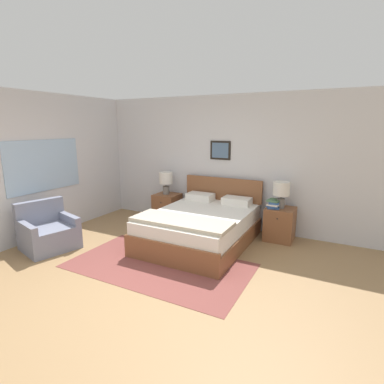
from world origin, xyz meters
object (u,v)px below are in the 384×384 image
object	(u,v)px
table_lamp_by_door	(281,191)
nightstand_near_window	(167,208)
bed	(200,226)
table_lamp_near_window	(166,180)
nightstand_by_door	(280,224)
armchair	(48,233)

from	to	relation	value
table_lamp_by_door	nightstand_near_window	bearing A→B (deg)	179.92
bed	table_lamp_near_window	size ratio (longest dim) A/B	4.47
table_lamp_near_window	table_lamp_by_door	world-z (taller)	same
bed	nightstand_near_window	distance (m)	1.43
nightstand_by_door	nightstand_near_window	bearing A→B (deg)	180.00
nightstand_near_window	table_lamp_by_door	bearing A→B (deg)	-0.08
table_lamp_near_window	bed	bearing A→B (deg)	-33.49
table_lamp_by_door	nightstand_by_door	bearing A→B (deg)	19.85
bed	nightstand_by_door	size ratio (longest dim) A/B	3.54
nightstand_near_window	nightstand_by_door	distance (m)	2.37
nightstand_by_door	table_lamp_near_window	xyz separation A→B (m)	(-2.39, -0.00, 0.61)
nightstand_near_window	bed	bearing A→B (deg)	-34.00
nightstand_near_window	armchair	bearing A→B (deg)	-113.95
bed	table_lamp_by_door	xyz separation A→B (m)	(1.18, 0.80, 0.60)
nightstand_near_window	table_lamp_by_door	distance (m)	2.44
armchair	nightstand_by_door	size ratio (longest dim) A/B	1.60
bed	armchair	bearing A→B (deg)	-147.40
nightstand_by_door	table_lamp_by_door	distance (m)	0.61
nightstand_near_window	table_lamp_near_window	bearing A→B (deg)	-169.95
bed	armchair	size ratio (longest dim) A/B	2.22
nightstand_near_window	nightstand_by_door	size ratio (longest dim) A/B	1.00
bed	nightstand_near_window	world-z (taller)	bed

